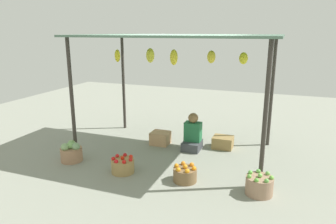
% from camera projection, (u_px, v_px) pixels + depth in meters
% --- Properties ---
extents(ground_plane, '(14.00, 14.00, 0.00)m').
position_uv_depth(ground_plane, '(177.00, 150.00, 6.46)').
color(ground_plane, gray).
extents(market_stall_structure, '(3.80, 2.32, 2.34)m').
position_uv_depth(market_stall_structure, '(178.00, 44.00, 5.91)').
color(market_stall_structure, '#38332D').
rests_on(market_stall_structure, ground).
extents(vendor_person, '(0.36, 0.44, 0.78)m').
position_uv_depth(vendor_person, '(193.00, 136.00, 6.45)').
color(vendor_person, '#3E4146').
rests_on(vendor_person, ground).
extents(basket_cabbages, '(0.41, 0.41, 0.39)m').
position_uv_depth(basket_cabbages, '(71.00, 152.00, 5.90)').
color(basket_cabbages, '#A57A5A').
rests_on(basket_cabbages, ground).
extents(basket_red_tomatoes, '(0.40, 0.40, 0.30)m').
position_uv_depth(basket_red_tomatoes, '(123.00, 165.00, 5.43)').
color(basket_red_tomatoes, '#A1834D').
rests_on(basket_red_tomatoes, ground).
extents(basket_oranges, '(0.39, 0.39, 0.29)m').
position_uv_depth(basket_oranges, '(185.00, 174.00, 5.11)').
color(basket_oranges, brown).
rests_on(basket_oranges, ground).
extents(basket_green_apples, '(0.41, 0.41, 0.34)m').
position_uv_depth(basket_green_apples, '(259.00, 185.00, 4.69)').
color(basket_green_apples, '#99785E').
rests_on(basket_green_apples, ground).
extents(wooden_crate_near_vendor, '(0.39, 0.35, 0.27)m').
position_uv_depth(wooden_crate_near_vendor, '(160.00, 138.00, 6.79)').
color(wooden_crate_near_vendor, tan).
rests_on(wooden_crate_near_vendor, ground).
extents(wooden_crate_stacked_rear, '(0.42, 0.36, 0.24)m').
position_uv_depth(wooden_crate_stacked_rear, '(223.00, 142.00, 6.57)').
color(wooden_crate_stacked_rear, olive).
rests_on(wooden_crate_stacked_rear, ground).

